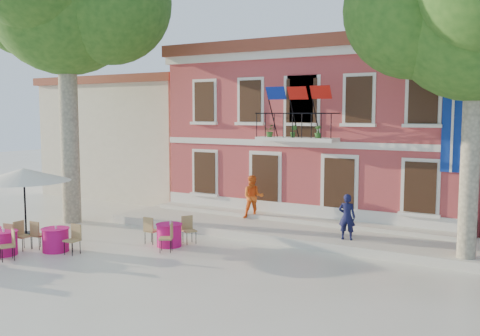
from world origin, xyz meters
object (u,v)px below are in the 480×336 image
at_px(patio_umbrella, 24,175).
at_px(plane_tree_east, 477,14).
at_px(pedestrian_navy, 347,217).
at_px(cafe_table_1, 3,242).
at_px(pedestrian_orange, 253,197).
at_px(cafe_table_4, 169,234).
at_px(cafe_table_3, 55,239).

bearing_deg(patio_umbrella, plane_tree_east, 14.43).
bearing_deg(plane_tree_east, pedestrian_navy, 174.57).
relative_size(patio_umbrella, cafe_table_1, 1.79).
height_order(pedestrian_orange, cafe_table_4, pedestrian_orange).
bearing_deg(plane_tree_east, patio_umbrella, -165.57).
xyz_separation_m(patio_umbrella, pedestrian_orange, (6.53, 5.65, -1.07)).
bearing_deg(cafe_table_1, plane_tree_east, 25.11).
bearing_deg(patio_umbrella, cafe_table_4, 13.34).
distance_m(plane_tree_east, patio_umbrella, 16.02).
relative_size(plane_tree_east, pedestrian_navy, 6.37).
xyz_separation_m(cafe_table_1, cafe_table_4, (3.83, 3.59, 0.00)).
bearing_deg(cafe_table_3, cafe_table_4, 41.37).
distance_m(patio_umbrella, pedestrian_navy, 11.77).
height_order(pedestrian_navy, cafe_table_3, pedestrian_navy).
height_order(pedestrian_navy, pedestrian_orange, pedestrian_orange).
distance_m(patio_umbrella, pedestrian_orange, 8.70).
height_order(patio_umbrella, pedestrian_orange, patio_umbrella).
bearing_deg(patio_umbrella, cafe_table_3, -20.64).
bearing_deg(pedestrian_orange, patio_umbrella, -169.80).
bearing_deg(cafe_table_4, patio_umbrella, -166.66).
relative_size(plane_tree_east, patio_umbrella, 2.94).
bearing_deg(pedestrian_navy, cafe_table_4, 18.85).
xyz_separation_m(pedestrian_navy, cafe_table_1, (-9.12, -6.39, -0.64)).
bearing_deg(cafe_table_3, pedestrian_navy, 33.06).
distance_m(plane_tree_east, pedestrian_navy, 7.27).
xyz_separation_m(pedestrian_navy, pedestrian_orange, (-4.43, 1.51, 0.10)).
bearing_deg(cafe_table_4, pedestrian_orange, 78.84).
xyz_separation_m(cafe_table_3, cafe_table_4, (2.77, 2.44, 0.01)).
xyz_separation_m(pedestrian_orange, cafe_table_3, (-3.62, -6.75, -0.75)).
height_order(pedestrian_navy, cafe_table_4, pedestrian_navy).
distance_m(patio_umbrella, cafe_table_4, 6.11).
relative_size(cafe_table_3, cafe_table_4, 1.03).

